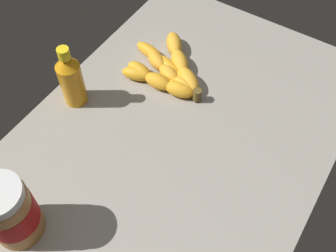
# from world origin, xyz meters

# --- Properties ---
(ground_plane) EXTENTS (0.88, 0.62, 0.05)m
(ground_plane) POSITION_xyz_m (0.00, 0.00, -0.02)
(ground_plane) COLOR gray
(banana_bunch) EXTENTS (0.20, 0.22, 0.04)m
(banana_bunch) POSITION_xyz_m (-0.12, -0.11, 0.02)
(banana_bunch) COLOR gold
(banana_bunch) RESTS_ON ground_plane
(peanut_butter_jar) EXTENTS (0.09, 0.09, 0.14)m
(peanut_butter_jar) POSITION_xyz_m (0.34, -0.13, 0.07)
(peanut_butter_jar) COLOR #B27238
(peanut_butter_jar) RESTS_ON ground_plane
(honey_bottle) EXTENTS (0.05, 0.05, 0.16)m
(honey_bottle) POSITION_xyz_m (0.05, -0.25, 0.07)
(honey_bottle) COLOR orange
(honey_bottle) RESTS_ON ground_plane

